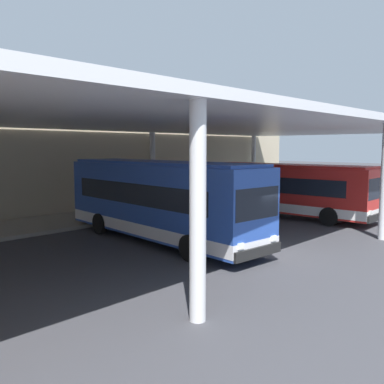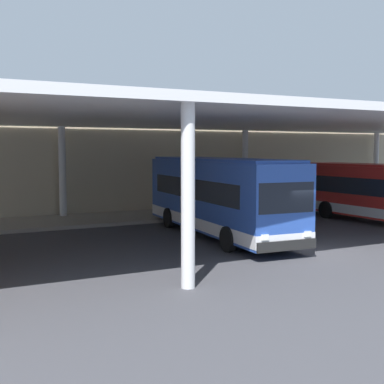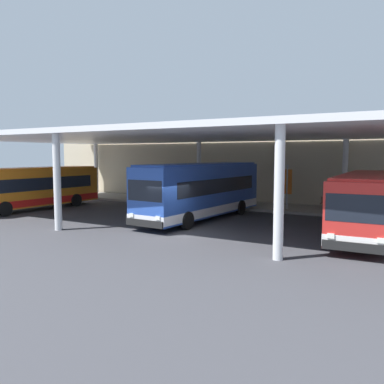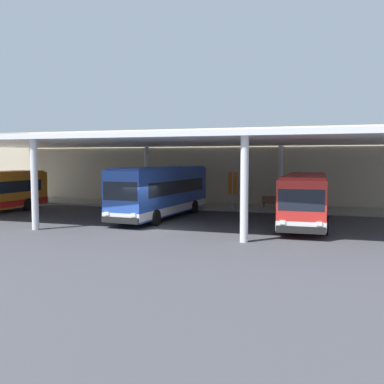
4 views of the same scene
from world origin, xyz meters
name	(u,v)px [view 2 (image 2 of 4)]	position (x,y,z in m)	size (l,w,h in m)	color
ground_plane	(301,252)	(0.00, 0.00, 0.00)	(200.00, 200.00, 0.00)	#3D3D42
platform_kerb	(174,214)	(0.00, 11.75, 0.09)	(42.00, 4.50, 0.18)	gray
station_building_facade	(153,157)	(0.00, 15.00, 3.44)	(48.00, 1.60, 6.89)	#C1B293
canopy_shelter	(229,121)	(0.00, 5.50, 5.31)	(40.00, 17.00, 5.55)	silver
bus_second_bay	(217,196)	(-1.09, 4.65, 1.84)	(3.27, 11.47, 3.57)	#284CA8
bus_middle_bay	(382,193)	(8.71, 4.00, 1.66)	(2.87, 10.58, 3.17)	red
bench_waiting	(253,200)	(5.74, 11.82, 0.66)	(1.80, 0.45, 0.92)	brown
trash_bin	(277,199)	(7.76, 11.99, 0.68)	(0.52, 0.52, 0.98)	maroon
banner_sign	(218,182)	(2.60, 10.94, 1.98)	(0.70, 0.12, 3.20)	#B2B2B7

